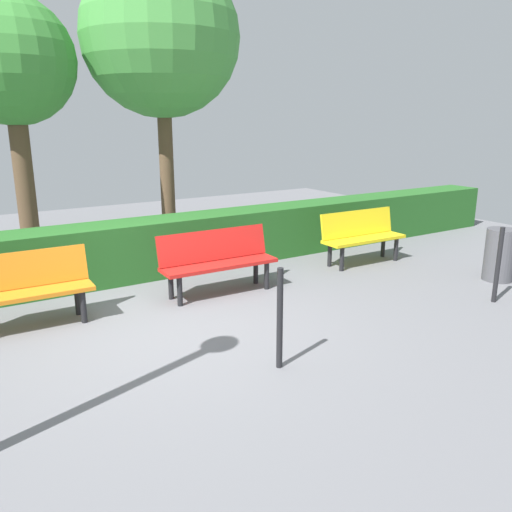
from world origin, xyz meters
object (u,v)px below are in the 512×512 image
Objects in this scene: tree_near at (161,38)px; tree_mid at (11,64)px; bench_red at (217,259)px; trash_bin at (500,255)px; bench_yellow at (361,234)px; bench_orange at (28,286)px.

tree_near is 2.40m from tree_mid.
bench_red is 4.16m from trash_bin.
bench_yellow is at bearing -59.80° from trash_bin.
tree_mid is at bearing -30.07° from bench_yellow.
bench_red is at bearing -24.45° from trash_bin.
tree_near reaches higher than bench_yellow.
bench_red is 4.35m from tree_mid.
tree_near is 6.42m from trash_bin.
tree_near is at bearing -47.36° from bench_yellow.
tree_mid is (1.90, -2.90, 2.63)m from bench_red.
bench_red is at bearing 3.00° from bench_yellow.
tree_mid reaches higher than bench_yellow.
bench_orange is at bearing 80.28° from tree_mid.
tree_near reaches higher than tree_mid.
bench_yellow is at bearing -176.88° from bench_red.
tree_mid is (2.34, -0.21, -0.52)m from tree_near.
tree_mid is (4.64, -2.82, 2.63)m from bench_yellow.
tree_mid reaches higher than bench_red.
bench_yellow is 1.93× the size of trash_bin.
tree_near is (-2.81, -2.58, 3.16)m from bench_orange.
tree_mid is at bearing -98.54° from bench_orange.
tree_near is at bearing 174.84° from tree_mid.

